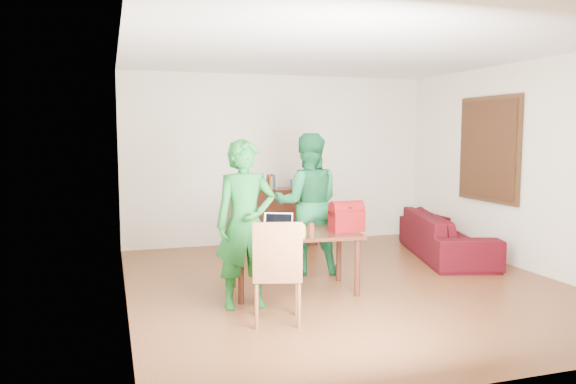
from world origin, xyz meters
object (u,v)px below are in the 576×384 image
object	(u,v)px
laptop	(277,231)
red_bag	(346,219)
table	(293,239)
person_far	(308,204)
person_near	(245,224)
bottle	(311,230)
sofa	(446,235)
chair	(277,293)

from	to	relation	value
laptop	red_bag	xyz separation A→B (m)	(0.81, -0.02, 0.09)
table	person_far	distance (m)	0.95
person_near	laptop	bearing A→B (deg)	35.01
bottle	sofa	size ratio (longest dim) A/B	0.09
laptop	bottle	world-z (taller)	laptop
bottle	sofa	distance (m)	2.97
chair	bottle	bearing A→B (deg)	61.09
chair	red_bag	bearing A→B (deg)	53.34
person_near	red_bag	world-z (taller)	person_near
person_near	laptop	size ratio (longest dim) A/B	4.45
person_far	red_bag	world-z (taller)	person_far
table	chair	size ratio (longest dim) A/B	1.52
sofa	person_near	bearing A→B (deg)	128.72
chair	sofa	bearing A→B (deg)	47.44
person_near	sofa	world-z (taller)	person_near
red_bag	sofa	size ratio (longest dim) A/B	0.17
red_bag	sofa	xyz separation A→B (m)	(2.06, 1.13, -0.49)
laptop	bottle	xyz separation A→B (m)	(0.29, -0.30, 0.05)
sofa	chair	bearing A→B (deg)	137.99
person_near	sofa	distance (m)	3.61
laptop	person_near	bearing A→B (deg)	-121.39
laptop	sofa	size ratio (longest dim) A/B	0.18
person_far	person_near	bearing A→B (deg)	61.85
person_far	red_bag	xyz separation A→B (m)	(0.14, -0.90, -0.08)
chair	sofa	xyz separation A→B (m)	(3.12, 1.97, 0.03)
laptop	red_bag	distance (m)	0.82
laptop	chair	bearing A→B (deg)	-81.97
table	bottle	xyz separation A→B (m)	(0.07, -0.39, 0.17)
red_bag	person_near	bearing A→B (deg)	-170.03
chair	person_far	xyz separation A→B (m)	(0.92, 1.74, 0.60)
bottle	sofa	xyz separation A→B (m)	(2.58, 1.41, -0.45)
person_far	chair	bearing A→B (deg)	77.00
red_bag	sofa	distance (m)	2.40
person_near	red_bag	xyz separation A→B (m)	(1.23, 0.26, -0.05)
person_near	red_bag	size ratio (longest dim) A/B	4.65
table	person_near	bearing A→B (deg)	-144.82
red_bag	table	bearing A→B (deg)	167.08
chair	laptop	bearing A→B (deg)	89.02
chair	person_near	bearing A→B (deg)	121.10
table	bottle	world-z (taller)	bottle
chair	red_bag	distance (m)	1.45
chair	laptop	size ratio (longest dim) A/B	2.56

